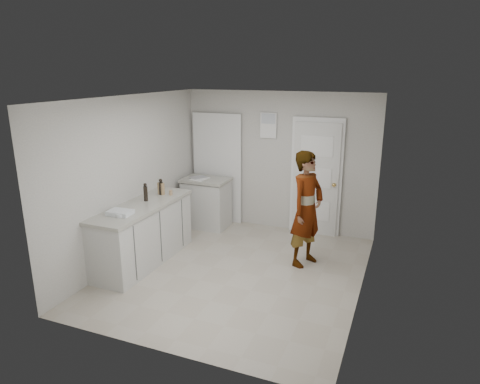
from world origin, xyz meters
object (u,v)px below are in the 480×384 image
at_px(egg_bowl, 120,215).
at_px(baking_dish, 120,213).
at_px(person, 307,209).
at_px(cake_mix_box, 161,189).
at_px(oil_cruet_b, 146,192).
at_px(oil_cruet_a, 161,187).
at_px(spice_jar, 171,193).

bearing_deg(egg_bowl, baking_dish, 129.38).
xyz_separation_m(person, cake_mix_box, (-2.31, -0.30, 0.15)).
bearing_deg(oil_cruet_b, oil_cruet_a, 85.20).
height_order(oil_cruet_b, baking_dish, oil_cruet_b).
relative_size(oil_cruet_a, egg_bowl, 2.12).
bearing_deg(person, oil_cruet_b, 128.74).
height_order(spice_jar, egg_bowl, spice_jar).
bearing_deg(cake_mix_box, baking_dish, -71.51).
bearing_deg(spice_jar, egg_bowl, -94.83).
bearing_deg(oil_cruet_a, spice_jar, 12.05).
bearing_deg(spice_jar, person, 7.38).
bearing_deg(oil_cruet_a, person, 7.71).
distance_m(person, egg_bowl, 2.67).
bearing_deg(oil_cruet_a, egg_bowl, -87.04).
bearing_deg(oil_cruet_b, cake_mix_box, 86.05).
xyz_separation_m(person, spice_jar, (-2.14, -0.28, 0.10)).
height_order(oil_cruet_a, oil_cruet_b, oil_cruet_b).
xyz_separation_m(cake_mix_box, baking_dish, (0.00, -1.06, -0.07)).
height_order(cake_mix_box, oil_cruet_b, oil_cruet_b).
height_order(spice_jar, oil_cruet_a, oil_cruet_a).
relative_size(baking_dish, egg_bowl, 2.77).
height_order(person, cake_mix_box, person).
relative_size(spice_jar, oil_cruet_b, 0.29).
relative_size(oil_cruet_b, egg_bowl, 2.27).
xyz_separation_m(cake_mix_box, egg_bowl, (0.06, -1.14, -0.07)).
relative_size(cake_mix_box, oil_cruet_b, 0.67).
bearing_deg(person, oil_cruet_a, 119.90).
bearing_deg(cake_mix_box, person, 25.85).
xyz_separation_m(person, egg_bowl, (-2.24, -1.44, 0.08)).
distance_m(spice_jar, oil_cruet_a, 0.18).
distance_m(oil_cruet_b, egg_bowl, 0.76).
bearing_deg(oil_cruet_b, person, 16.54).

